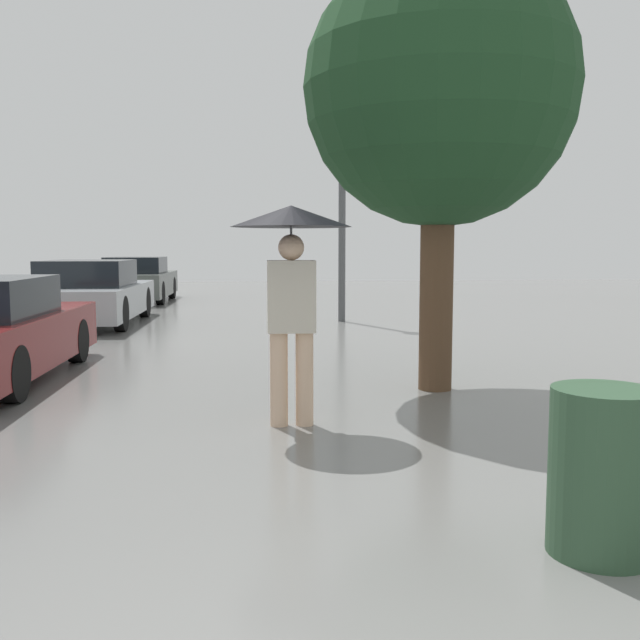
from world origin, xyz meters
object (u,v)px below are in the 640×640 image
object	(u,v)px
tree	(440,92)
trash_bin	(602,472)
pedestrian	(291,255)
parked_car_third	(91,294)
parked_car_farthest	(137,281)
street_lamp	(342,181)

from	to	relation	value
tree	trash_bin	bearing A→B (deg)	-92.59
pedestrian	parked_car_third	bearing A→B (deg)	113.32
parked_car_farthest	trash_bin	size ratio (longest dim) A/B	4.79
trash_bin	parked_car_farthest	bearing A→B (deg)	106.74
parked_car_farthest	street_lamp	bearing A→B (deg)	-48.66
pedestrian	parked_car_farthest	xyz separation A→B (m)	(-3.60, 13.97, -0.87)
parked_car_third	street_lamp	xyz separation A→B (m)	(4.92, 0.10, 2.21)
pedestrian	parked_car_farthest	size ratio (longest dim) A/B	0.47
tree	trash_bin	world-z (taller)	tree
parked_car_third	trash_bin	distance (m)	11.93
tree	street_lamp	bearing A→B (deg)	91.65
tree	street_lamp	world-z (taller)	tree
street_lamp	trash_bin	distance (m)	11.22
street_lamp	tree	bearing A→B (deg)	-88.35
parked_car_third	trash_bin	world-z (taller)	parked_car_third
parked_car_third	trash_bin	bearing A→B (deg)	-65.55
pedestrian	trash_bin	xyz separation A→B (m)	(1.40, -2.66, -1.03)
parked_car_third	pedestrian	bearing A→B (deg)	-66.68
parked_car_third	street_lamp	world-z (taller)	street_lamp
parked_car_farthest	street_lamp	distance (m)	7.87
pedestrian	trash_bin	bearing A→B (deg)	-62.19
parked_car_third	parked_car_farthest	size ratio (longest dim) A/B	1.07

